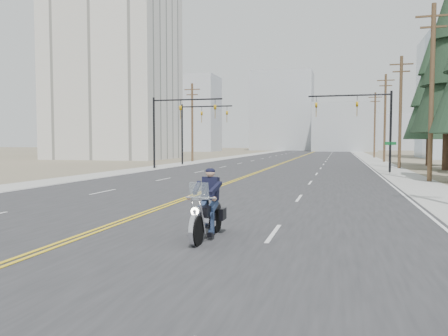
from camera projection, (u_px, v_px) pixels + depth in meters
ground_plane at (22, 259)px, 9.63m from camera, size 400.00×400.00×0.00m
road at (300, 157)px, 77.19m from camera, size 20.00×200.00×0.01m
sidewalk_left at (236, 157)px, 80.12m from camera, size 3.00×200.00×0.01m
sidewalk_right at (368, 158)px, 74.25m from camera, size 3.00×200.00×0.01m
traffic_mast_left at (173, 118)px, 42.51m from camera, size 7.10×0.26×7.00m
traffic_mast_right at (366, 115)px, 37.93m from camera, size 7.10×0.26×7.00m
traffic_mast_far at (196, 123)px, 50.32m from camera, size 6.10×0.26×7.00m
street_sign at (390, 152)px, 35.72m from camera, size 0.90×0.06×2.62m
utility_pole_b at (432, 90)px, 28.29m from camera, size 2.20×0.30×11.50m
utility_pole_c at (400, 110)px, 42.78m from camera, size 2.20×0.30×11.00m
utility_pole_d at (385, 117)px, 57.24m from camera, size 2.20×0.30×11.50m
utility_pole_e at (375, 124)px, 73.66m from camera, size 2.20×0.30×11.00m
utility_pole_left at (192, 121)px, 58.82m from camera, size 2.20×0.30×10.50m
apartment_block at (114, 64)px, 68.98m from camera, size 18.00×14.00×30.00m
haze_bldg_a at (194, 114)px, 128.91m from camera, size 14.00×12.00×22.00m
haze_bldg_b at (344, 127)px, 127.82m from camera, size 18.00×14.00×14.00m
haze_bldg_d at (282, 112)px, 147.05m from camera, size 20.00×15.00×26.00m
haze_bldg_e at (395, 132)px, 147.67m from camera, size 14.00×14.00×12.00m
haze_bldg_f at (166, 127)px, 147.39m from camera, size 12.00×12.00×16.00m
motorcyclist at (207, 204)px, 11.55m from camera, size 1.04×2.41×1.88m
conifer_far at (431, 89)px, 47.96m from camera, size 5.52×5.52×14.78m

